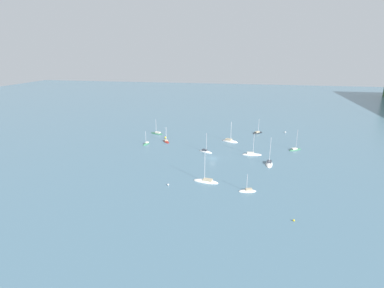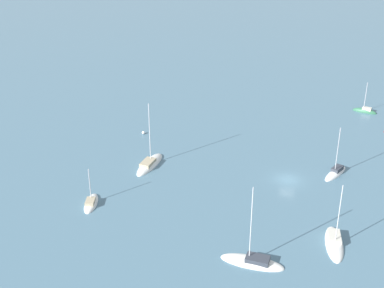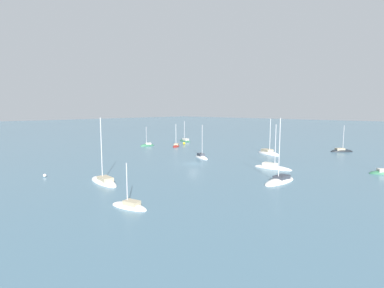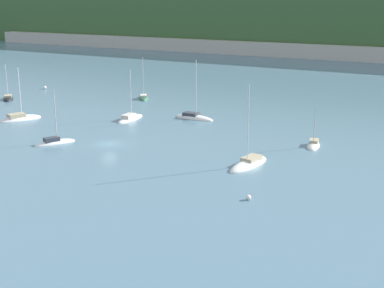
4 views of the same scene
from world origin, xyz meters
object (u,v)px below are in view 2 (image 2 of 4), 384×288
at_px(sailboat_6, 334,243).
at_px(sailboat_8, 336,173).
at_px(sailboat_5, 91,203).
at_px(sailboat_3, 365,112).
at_px(mooring_buoy_1, 143,133).
at_px(sailboat_9, 253,262).
at_px(sailboat_4, 150,165).

distance_m(sailboat_6, sailboat_8, 20.70).
bearing_deg(sailboat_5, sailboat_3, -53.30).
bearing_deg(mooring_buoy_1, sailboat_9, 128.01).
xyz_separation_m(sailboat_3, sailboat_8, (5.78, 30.33, 0.03)).
height_order(sailboat_4, sailboat_8, sailboat_4).
distance_m(sailboat_9, mooring_buoy_1, 44.30).
bearing_deg(sailboat_6, sailboat_8, 173.90).
distance_m(sailboat_4, sailboat_9, 31.46).
xyz_separation_m(sailboat_8, mooring_buoy_1, (37.50, -7.25, 0.17)).
distance_m(sailboat_4, sailboat_8, 32.48).
bearing_deg(sailboat_6, sailboat_5, -98.20).
bearing_deg(sailboat_4, sailboat_3, -39.87).
xyz_separation_m(sailboat_5, sailboat_6, (-36.94, 1.17, 0.03)).
xyz_separation_m(sailboat_3, sailboat_9, (16.00, 57.98, 0.01)).
bearing_deg(sailboat_6, sailboat_3, 167.26).
relative_size(sailboat_9, mooring_buoy_1, 19.92).
bearing_deg(sailboat_9, sailboat_3, -101.47).
distance_m(sailboat_3, sailboat_4, 51.82).
relative_size(sailboat_3, sailboat_4, 0.61).
distance_m(sailboat_3, sailboat_5, 65.59).
distance_m(sailboat_5, sailboat_9, 27.83).
height_order(sailboat_3, sailboat_4, sailboat_4).
bearing_deg(sailboat_8, sailboat_6, 25.66).
height_order(sailboat_4, sailboat_9, sailboat_4).
bearing_deg(sailboat_3, sailboat_4, 58.72).
relative_size(sailboat_4, mooring_buoy_1, 20.27).
bearing_deg(sailboat_5, sailboat_6, -104.59).
bearing_deg(sailboat_6, sailboat_4, -122.34).
relative_size(sailboat_3, sailboat_9, 0.62).
relative_size(sailboat_4, sailboat_6, 1.20).
distance_m(sailboat_8, mooring_buoy_1, 38.19).
bearing_deg(sailboat_8, sailboat_4, -55.72).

